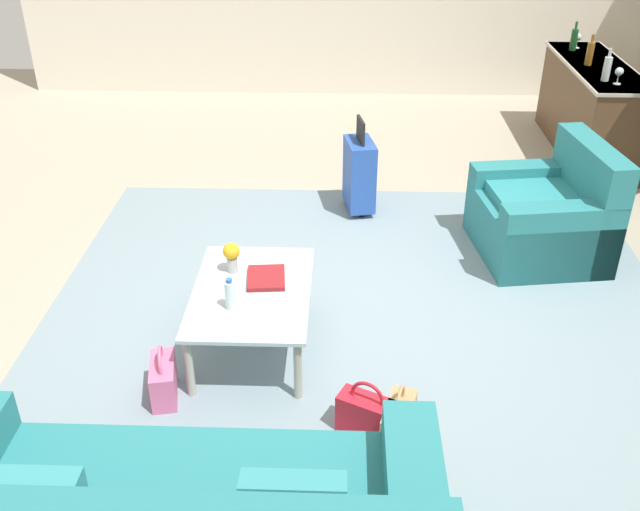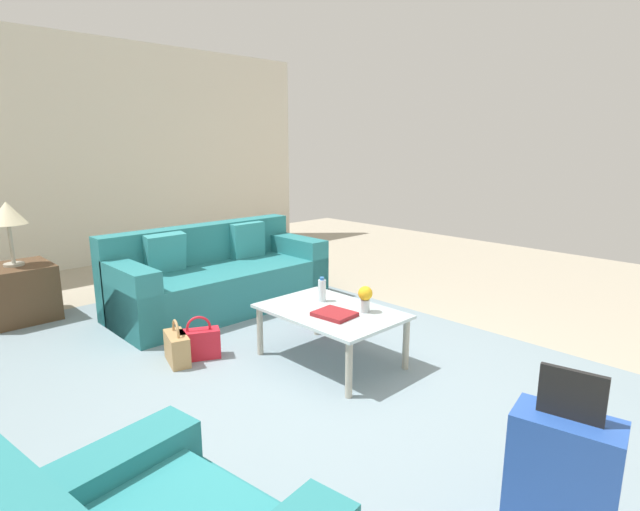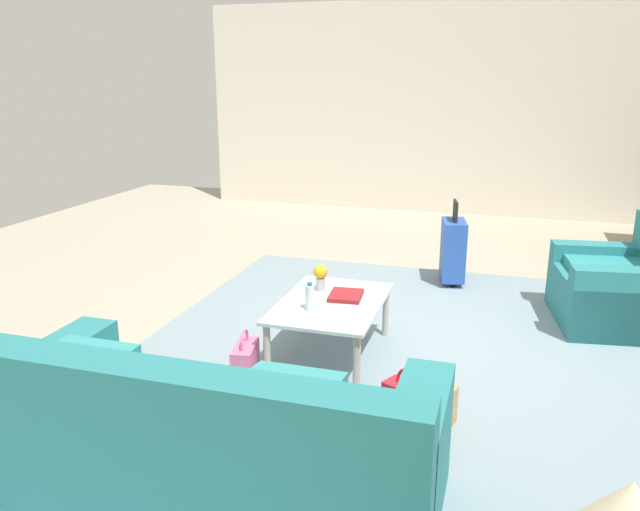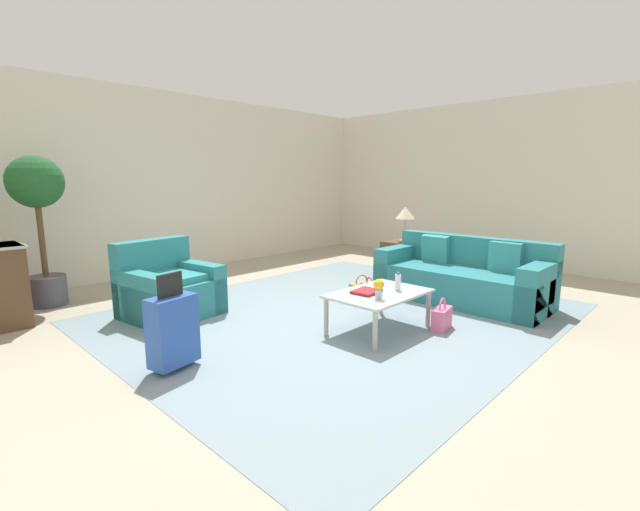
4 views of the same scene
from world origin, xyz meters
The scene contains 13 objects.
ground_plane centered at (0.00, 0.00, 0.00)m, with size 12.00×12.00×0.00m, color #A89E89.
wall_left centered at (-5.06, 0.00, 1.55)m, with size 0.12×8.00×3.10m, color silver.
area_rug centered at (0.60, 0.20, 0.00)m, with size 5.20×4.40×0.01m, color gray.
couch centered at (2.19, -0.60, 0.30)m, with size 0.95×2.20×0.85m.
armchair centered at (-0.91, 1.67, 0.30)m, with size 1.09×1.03×0.90m.
coffee_table centered at (0.40, -0.50, 0.38)m, with size 1.08×0.73×0.43m.
water_bottle centered at (0.60, -0.60, 0.53)m, with size 0.06×0.06×0.20m.
coffee_table_book centered at (0.28, -0.42, 0.45)m, with size 0.28×0.24×0.03m, color maroon.
flower_vase centered at (0.18, -0.65, 0.55)m, with size 0.11×0.11×0.21m.
suitcase_blue centered at (-1.60, 0.20, 0.36)m, with size 0.43×0.29×0.85m.
handbag_red centered at (1.17, 0.21, 0.13)m, with size 0.27×0.35×0.36m.
handbag_pink centered at (0.91, -0.97, 0.13)m, with size 0.34×0.20×0.36m.
handbag_tan centered at (1.22, 0.38, 0.13)m, with size 0.35×0.22×0.36m.
Camera 3 is at (4.55, 0.68, 2.03)m, focal length 35.00 mm.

